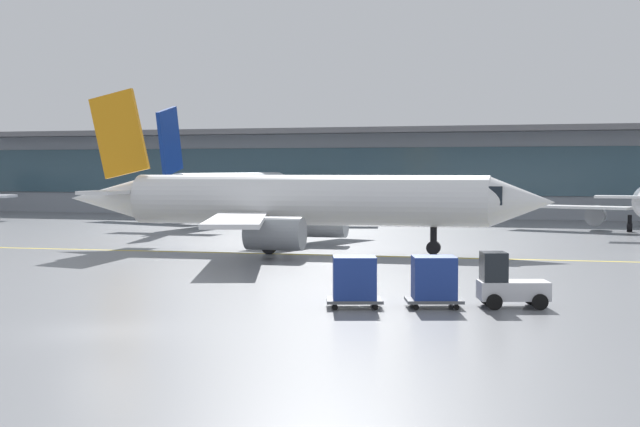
% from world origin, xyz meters
% --- Properties ---
extents(ground_plane, '(400.00, 400.00, 0.00)m').
position_xyz_m(ground_plane, '(0.00, 0.00, 0.00)').
color(ground_plane, slate).
extents(taxiway_centreline_stripe, '(109.79, 7.47, 0.01)m').
position_xyz_m(taxiway_centreline_stripe, '(-3.62, 28.98, 0.00)').
color(taxiway_centreline_stripe, yellow).
rests_on(taxiway_centreline_stripe, ground_plane).
extents(terminal_concourse, '(207.39, 11.00, 9.60)m').
position_xyz_m(terminal_concourse, '(0.00, 79.24, 4.92)').
color(terminal_concourse, '#8C939E').
rests_on(terminal_concourse, ground_plane).
extents(gate_airplane_1, '(29.49, 31.64, 10.50)m').
position_xyz_m(gate_airplane_1, '(-21.30, 59.80, 3.15)').
color(gate_airplane_1, white).
rests_on(gate_airplane_1, ground_plane).
extents(taxiing_regional_jet, '(31.67, 29.40, 10.49)m').
position_xyz_m(taxiing_regional_jet, '(-4.03, 30.95, 3.15)').
color(taxiing_regional_jet, white).
rests_on(taxiing_regional_jet, ground_plane).
extents(baggage_tug, '(2.91, 2.28, 2.10)m').
position_xyz_m(baggage_tug, '(11.68, 9.73, 0.89)').
color(baggage_tug, silver).
rests_on(baggage_tug, ground_plane).
extents(cargo_dolly_lead, '(2.51, 2.20, 1.94)m').
position_xyz_m(cargo_dolly_lead, '(9.06, 8.83, 1.05)').
color(cargo_dolly_lead, '#595B60').
rests_on(cargo_dolly_lead, ground_plane).
extents(cargo_dolly_trailing, '(2.51, 2.20, 1.94)m').
position_xyz_m(cargo_dolly_trailing, '(6.22, 7.85, 1.05)').
color(cargo_dolly_trailing, '#595B60').
rests_on(cargo_dolly_trailing, ground_plane).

